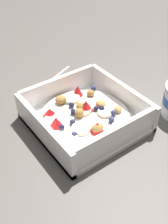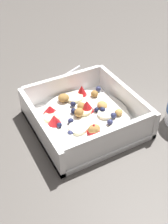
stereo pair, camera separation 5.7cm
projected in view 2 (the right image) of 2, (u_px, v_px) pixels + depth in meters
ground_plane at (78, 127)px, 0.59m from camera, size 2.40×2.40×0.00m
fruit_bowl at (83, 116)px, 0.58m from camera, size 0.21×0.21×0.06m
spoon at (49, 84)px, 0.70m from camera, size 0.08×0.17×0.01m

